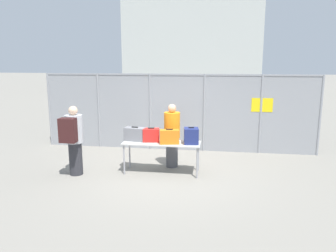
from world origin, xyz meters
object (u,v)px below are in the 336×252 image
Objects in this scene: security_worker_near at (172,135)px; traveler_hooded at (73,138)px; suitcase_red at (151,135)px; suitcase_orange at (169,137)px; inspection_table at (162,145)px; suitcase_grey at (135,134)px; suitcase_navy at (191,136)px; utility_trailer at (212,123)px.

traveler_hooded is at bearing 22.17° from security_worker_near.
security_worker_near is at bearing 45.79° from suitcase_red.
inspection_table is at bearing 155.96° from suitcase_orange.
security_worker_near is at bearing 26.33° from suitcase_grey.
suitcase_grey is at bearing 24.26° from security_worker_near.
traveler_hooded is (-2.02, -0.47, 0.22)m from inspection_table.
suitcase_navy is at bearing 4.99° from traveler_hooded.
utility_trailer is (1.12, 4.75, -0.32)m from inspection_table.
suitcase_orange is 0.52m from suitcase_navy.
suitcase_grey is 0.32× the size of traveler_hooded.
traveler_hooded is 2.41m from security_worker_near.
inspection_table is 4.48× the size of suitcase_red.
security_worker_near is (2.20, 0.99, -0.07)m from traveler_hooded.
inspection_table is at bearing -103.21° from utility_trailer.
suitcase_grey is at bearing 17.84° from traveler_hooded.
suitcase_red is 0.86× the size of suitcase_orange.
inspection_table is 4.73× the size of suitcase_navy.
suitcase_orange is at bearing -17.31° from suitcase_red.
suitcase_grey is 1.39m from suitcase_navy.
traveler_hooded is 6.12m from utility_trailer.
suitcase_navy is at bearing 0.61° from inspection_table.
suitcase_navy is 0.24× the size of traveler_hooded.
security_worker_near reaches higher than utility_trailer.
security_worker_near is at bearing -102.51° from utility_trailer.
traveler_hooded is at bearing -157.13° from suitcase_grey.
suitcase_orange is at bearing 4.84° from traveler_hooded.
suitcase_orange is (0.20, -0.09, 0.23)m from inspection_table.
suitcase_grey is 0.96m from security_worker_near.
utility_trailer is (1.38, 4.69, -0.55)m from suitcase_red.
inspection_table is 2.09m from traveler_hooded.
suitcase_navy is 2.77m from traveler_hooded.
inspection_table is at bearing -12.02° from suitcase_red.
suitcase_navy is 0.74m from security_worker_near.
security_worker_near reaches higher than inspection_table.
suitcase_red reaches higher than utility_trailer.
suitcase_navy is 4.79m from utility_trailer.
inspection_table is 4.89m from utility_trailer.
suitcase_navy is (0.97, -0.05, 0.03)m from suitcase_red.
suitcase_red is 0.26× the size of security_worker_near.
suitcase_orange is 0.61m from security_worker_near.
traveler_hooded is at bearing -170.13° from suitcase_orange.
suitcase_orange reaches higher than suitcase_red.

